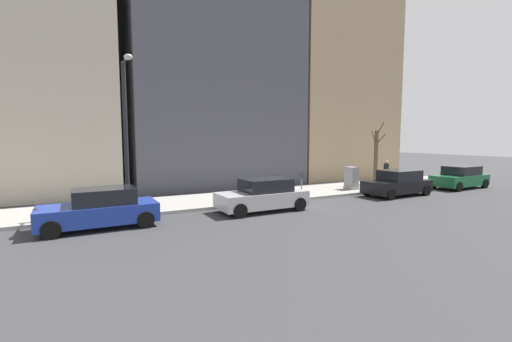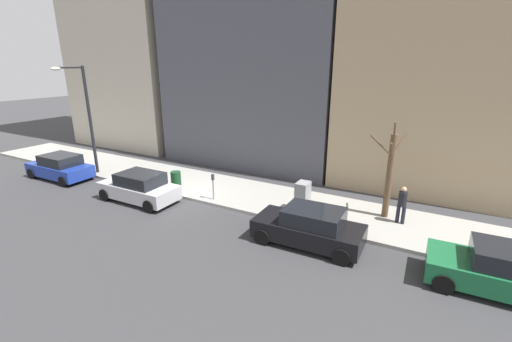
{
  "view_description": "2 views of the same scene",
  "coord_description": "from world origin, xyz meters",
  "px_view_note": "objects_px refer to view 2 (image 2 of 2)",
  "views": [
    {
      "loc": [
        -15.19,
        8.96,
        3.42
      ],
      "look_at": [
        1.19,
        0.43,
        1.64
      ],
      "focal_mm": 24.0,
      "sensor_mm": 36.0,
      "label": 1
    },
    {
      "loc": [
        -12.64,
        -11.86,
        6.82
      ],
      "look_at": [
        1.33,
        -4.04,
        1.73
      ],
      "focal_mm": 24.0,
      "sensor_mm": 36.0,
      "label": 2
    }
  ],
  "objects_px": {
    "parking_meter": "(213,184)",
    "pedestrian_near_meter": "(402,203)",
    "parked_car_black": "(309,227)",
    "streetlamp": "(85,112)",
    "parked_car_blue": "(60,167)",
    "trash_bin": "(176,179)",
    "parked_car_green": "(505,272)",
    "bare_tree": "(389,174)",
    "parked_car_silver": "(139,187)",
    "utility_box": "(303,197)"
  },
  "relations": [
    {
      "from": "parked_car_blue",
      "to": "pedestrian_near_meter",
      "type": "distance_m",
      "value": 19.31
    },
    {
      "from": "utility_box",
      "to": "bare_tree",
      "type": "distance_m",
      "value": 3.95
    },
    {
      "from": "parked_car_blue",
      "to": "utility_box",
      "type": "relative_size",
      "value": 2.95
    },
    {
      "from": "parked_car_green",
      "to": "parked_car_black",
      "type": "distance_m",
      "value": 6.26
    },
    {
      "from": "trash_bin",
      "to": "parked_car_silver",
      "type": "bearing_deg",
      "value": 166.7
    },
    {
      "from": "bare_tree",
      "to": "parked_car_black",
      "type": "bearing_deg",
      "value": 149.83
    },
    {
      "from": "parked_car_green",
      "to": "parked_car_blue",
      "type": "distance_m",
      "value": 22.39
    },
    {
      "from": "parked_car_green",
      "to": "parked_car_blue",
      "type": "height_order",
      "value": "same"
    },
    {
      "from": "parked_car_green",
      "to": "streetlamp",
      "type": "height_order",
      "value": "streetlamp"
    },
    {
      "from": "parked_car_blue",
      "to": "streetlamp",
      "type": "relative_size",
      "value": 0.65
    },
    {
      "from": "trash_bin",
      "to": "parked_car_blue",
      "type": "bearing_deg",
      "value": 104.93
    },
    {
      "from": "parked_car_blue",
      "to": "utility_box",
      "type": "xyz_separation_m",
      "value": [
        2.39,
        -14.84,
        0.11
      ]
    },
    {
      "from": "utility_box",
      "to": "pedestrian_near_meter",
      "type": "xyz_separation_m",
      "value": [
        0.94,
        -4.18,
        0.24
      ]
    },
    {
      "from": "parking_meter",
      "to": "streetlamp",
      "type": "height_order",
      "value": "streetlamp"
    },
    {
      "from": "utility_box",
      "to": "pedestrian_near_meter",
      "type": "height_order",
      "value": "pedestrian_near_meter"
    },
    {
      "from": "parked_car_silver",
      "to": "pedestrian_near_meter",
      "type": "xyz_separation_m",
      "value": [
        3.51,
        -12.07,
        0.35
      ]
    },
    {
      "from": "parked_car_green",
      "to": "utility_box",
      "type": "relative_size",
      "value": 2.98
    },
    {
      "from": "parked_car_silver",
      "to": "parked_car_blue",
      "type": "height_order",
      "value": "same"
    },
    {
      "from": "utility_box",
      "to": "pedestrian_near_meter",
      "type": "bearing_deg",
      "value": -77.33
    },
    {
      "from": "parked_car_silver",
      "to": "parked_car_green",
      "type": "bearing_deg",
      "value": -89.91
    },
    {
      "from": "utility_box",
      "to": "streetlamp",
      "type": "height_order",
      "value": "streetlamp"
    },
    {
      "from": "utility_box",
      "to": "parked_car_black",
      "type": "bearing_deg",
      "value": -152.7
    },
    {
      "from": "streetlamp",
      "to": "bare_tree",
      "type": "xyz_separation_m",
      "value": [
        2.3,
        -17.13,
        -1.82
      ]
    },
    {
      "from": "utility_box",
      "to": "trash_bin",
      "type": "bearing_deg",
      "value": 93.11
    },
    {
      "from": "parked_car_blue",
      "to": "pedestrian_near_meter",
      "type": "xyz_separation_m",
      "value": [
        3.33,
        -19.02,
        0.35
      ]
    },
    {
      "from": "parking_meter",
      "to": "trash_bin",
      "type": "distance_m",
      "value": 2.95
    },
    {
      "from": "parked_car_blue",
      "to": "trash_bin",
      "type": "distance_m",
      "value": 7.73
    },
    {
      "from": "pedestrian_near_meter",
      "to": "parking_meter",
      "type": "bearing_deg",
      "value": -150.59
    },
    {
      "from": "parked_car_black",
      "to": "streetlamp",
      "type": "height_order",
      "value": "streetlamp"
    },
    {
      "from": "pedestrian_near_meter",
      "to": "parked_car_silver",
      "type": "bearing_deg",
      "value": -146.04
    },
    {
      "from": "parking_meter",
      "to": "pedestrian_near_meter",
      "type": "relative_size",
      "value": 0.81
    },
    {
      "from": "streetlamp",
      "to": "trash_bin",
      "type": "bearing_deg",
      "value": -84.38
    },
    {
      "from": "parked_car_blue",
      "to": "streetlamp",
      "type": "distance_m",
      "value": 3.75
    },
    {
      "from": "streetlamp",
      "to": "bare_tree",
      "type": "relative_size",
      "value": 1.47
    },
    {
      "from": "parking_meter",
      "to": "pedestrian_near_meter",
      "type": "xyz_separation_m",
      "value": [
        1.79,
        -8.66,
        0.11
      ]
    },
    {
      "from": "bare_tree",
      "to": "utility_box",
      "type": "bearing_deg",
      "value": 110.25
    },
    {
      "from": "parked_car_silver",
      "to": "streetlamp",
      "type": "distance_m",
      "value": 6.8
    },
    {
      "from": "parked_car_silver",
      "to": "utility_box",
      "type": "xyz_separation_m",
      "value": [
        2.57,
        -7.89,
        0.11
      ]
    },
    {
      "from": "parked_car_black",
      "to": "trash_bin",
      "type": "relative_size",
      "value": 4.72
    },
    {
      "from": "parking_meter",
      "to": "pedestrian_near_meter",
      "type": "height_order",
      "value": "pedestrian_near_meter"
    },
    {
      "from": "parking_meter",
      "to": "parked_car_silver",
      "type": "bearing_deg",
      "value": 116.82
    },
    {
      "from": "pedestrian_near_meter",
      "to": "bare_tree",
      "type": "bearing_deg",
      "value": 171.3
    },
    {
      "from": "bare_tree",
      "to": "pedestrian_near_meter",
      "type": "bearing_deg",
      "value": -116.44
    },
    {
      "from": "parked_car_black",
      "to": "trash_bin",
      "type": "bearing_deg",
      "value": 74.98
    },
    {
      "from": "parked_car_silver",
      "to": "trash_bin",
      "type": "distance_m",
      "value": 2.23
    },
    {
      "from": "parked_car_black",
      "to": "pedestrian_near_meter",
      "type": "xyz_separation_m",
      "value": [
        3.43,
        -2.89,
        0.35
      ]
    },
    {
      "from": "parking_meter",
      "to": "pedestrian_near_meter",
      "type": "distance_m",
      "value": 8.85
    },
    {
      "from": "parked_car_green",
      "to": "utility_box",
      "type": "bearing_deg",
      "value": 70.45
    },
    {
      "from": "trash_bin",
      "to": "pedestrian_near_meter",
      "type": "bearing_deg",
      "value": -83.39
    },
    {
      "from": "parked_car_green",
      "to": "trash_bin",
      "type": "xyz_separation_m",
      "value": [
        1.98,
        14.92,
        -0.14
      ]
    }
  ]
}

